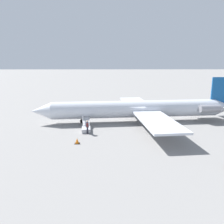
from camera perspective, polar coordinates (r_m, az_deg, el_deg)
name	(u,v)px	position (r m, az deg, el deg)	size (l,w,h in m)	color
ground_plane	(136,122)	(33.34, 6.25, -2.50)	(600.00, 600.00, 0.00)	gray
airplane_main	(142,109)	(33.10, 7.91, 0.86)	(31.04, 23.69, 6.61)	silver
boarding_stairs	(86,128)	(28.84, -6.78, -4.15)	(1.37, 4.09, 1.66)	#B2B2B7
passenger	(87,126)	(27.37, -6.45, -3.68)	(0.36, 0.55, 1.74)	#23232D
traffic_cone_near_stairs	(77,141)	(24.48, -9.09, -7.51)	(0.56, 0.56, 0.62)	black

